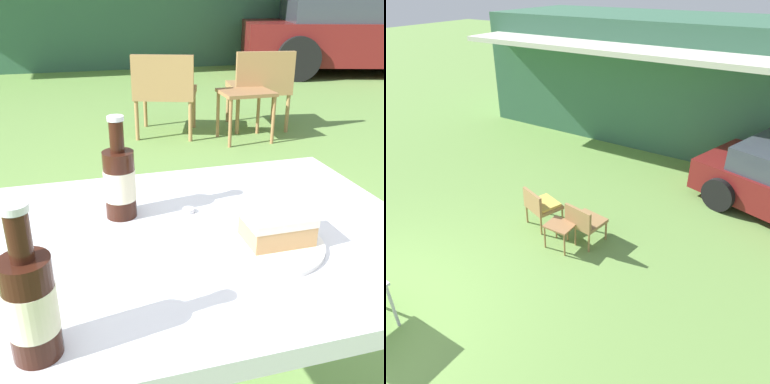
# 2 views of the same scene
# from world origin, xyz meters

# --- Properties ---
(parked_car) EXTENTS (4.28, 2.97, 1.27)m
(parked_car) POSITION_xyz_m (4.58, 6.09, 0.63)
(parked_car) COLOR maroon
(parked_car) RESTS_ON ground_plane
(wicker_chair_cushioned) EXTENTS (0.68, 0.67, 0.75)m
(wicker_chair_cushioned) POSITION_xyz_m (0.62, 3.20, 0.44)
(wicker_chair_cushioned) COLOR #9E7547
(wicker_chair_cushioned) RESTS_ON ground_plane
(wicker_chair_plain) EXTENTS (0.61, 0.59, 0.75)m
(wicker_chair_plain) POSITION_xyz_m (1.54, 3.18, 0.44)
(wicker_chair_plain) COLOR #9E7547
(wicker_chair_plain) RESTS_ON ground_plane
(garden_side_table) EXTENTS (0.45, 0.38, 0.45)m
(garden_side_table) POSITION_xyz_m (1.27, 2.86, 0.38)
(garden_side_table) COLOR #996B42
(garden_side_table) RESTS_ON ground_plane
(patio_table) EXTENTS (0.94, 0.74, 0.75)m
(patio_table) POSITION_xyz_m (0.00, 0.00, 0.67)
(patio_table) COLOR silver
(patio_table) RESTS_ON ground_plane
(cake_on_plate) EXTENTS (0.25, 0.25, 0.07)m
(cake_on_plate) POSITION_xyz_m (0.11, -0.09, 0.77)
(cake_on_plate) COLOR white
(cake_on_plate) RESTS_ON patio_table
(cola_bottle_near) EXTENTS (0.07, 0.07, 0.23)m
(cola_bottle_near) POSITION_xyz_m (-0.16, 0.12, 0.83)
(cola_bottle_near) COLOR black
(cola_bottle_near) RESTS_ON patio_table
(cola_bottle_far) EXTENTS (0.07, 0.07, 0.23)m
(cola_bottle_far) POSITION_xyz_m (-0.33, -0.28, 0.83)
(cola_bottle_far) COLOR black
(cola_bottle_far) RESTS_ON patio_table
(fork) EXTENTS (0.17, 0.03, 0.01)m
(fork) POSITION_xyz_m (0.05, -0.07, 0.75)
(fork) COLOR silver
(fork) RESTS_ON patio_table
(loose_bottle_cap) EXTENTS (0.03, 0.03, 0.01)m
(loose_bottle_cap) POSITION_xyz_m (-0.01, 0.10, 0.75)
(loose_bottle_cap) COLOR silver
(loose_bottle_cap) RESTS_ON patio_table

